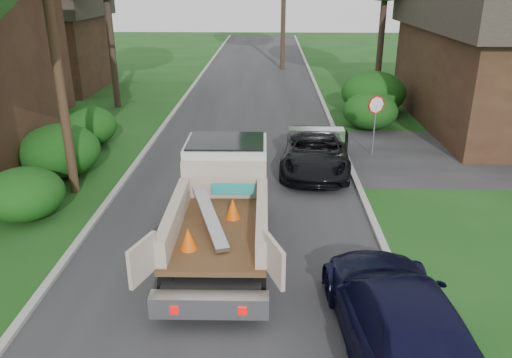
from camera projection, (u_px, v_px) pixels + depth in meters
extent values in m
plane|color=#184413|center=(225.00, 275.00, 12.04)|extent=(120.00, 120.00, 0.00)
cube|color=#28282B|center=(245.00, 147.00, 21.32)|extent=(8.00, 90.00, 0.02)
cube|color=#9E9E99|center=(150.00, 145.00, 21.41)|extent=(0.20, 90.00, 0.12)
cube|color=#9E9E99|center=(341.00, 146.00, 21.19)|extent=(0.20, 90.00, 0.12)
cylinder|color=slate|center=(374.00, 132.00, 19.89)|extent=(0.06, 0.06, 2.00)
cylinder|color=#B20A0A|center=(376.00, 105.00, 19.48)|extent=(0.71, 0.32, 0.76)
cylinder|color=#382619|center=(53.00, 38.00, 14.97)|extent=(0.30, 0.30, 10.00)
cube|color=#372016|center=(44.00, 53.00, 31.98)|extent=(7.00, 7.00, 4.50)
cube|color=#332B26|center=(36.00, 5.00, 30.88)|extent=(7.56, 7.56, 1.40)
ellipsoid|color=#13440F|center=(24.00, 194.00, 14.70)|extent=(2.34, 2.34, 1.53)
ellipsoid|color=#13440F|center=(60.00, 151.00, 17.90)|extent=(2.86, 2.86, 1.87)
ellipsoid|color=#13440F|center=(85.00, 126.00, 21.18)|extent=(2.60, 2.60, 1.70)
ellipsoid|color=#13440F|center=(370.00, 111.00, 23.64)|extent=(2.60, 2.60, 1.70)
ellipsoid|color=#13440F|center=(373.00, 93.00, 26.31)|extent=(3.38, 3.38, 2.21)
cylinder|color=#2D2119|center=(109.00, 23.00, 26.34)|extent=(0.36, 0.36, 9.00)
cylinder|color=#2D2119|center=(382.00, 24.00, 28.83)|extent=(0.36, 0.36, 8.50)
cylinder|color=black|center=(193.00, 207.00, 14.56)|extent=(0.32, 0.94, 0.94)
cylinder|color=black|center=(261.00, 208.00, 14.53)|extent=(0.32, 0.94, 0.94)
cylinder|color=black|center=(169.00, 284.00, 10.89)|extent=(0.32, 0.94, 0.94)
cylinder|color=black|center=(259.00, 285.00, 10.85)|extent=(0.32, 0.94, 0.94)
cube|color=black|center=(221.00, 232.00, 12.74)|extent=(2.15, 6.06, 0.25)
cube|color=silver|center=(227.00, 169.00, 14.42)|extent=(2.31, 1.90, 1.61)
cube|color=black|center=(226.00, 150.00, 14.21)|extent=(2.15, 1.74, 0.57)
cube|color=#472D19|center=(218.00, 232.00, 11.91)|extent=(2.33, 3.77, 0.12)
cube|color=beige|center=(224.00, 180.00, 13.44)|extent=(2.29, 0.13, 1.04)
cube|color=beige|center=(174.00, 218.00, 11.79)|extent=(0.30, 3.54, 0.62)
cube|color=beige|center=(262.00, 218.00, 11.76)|extent=(0.30, 3.54, 0.62)
cube|color=silver|center=(209.00, 305.00, 10.01)|extent=(2.40, 0.39, 0.47)
cube|color=#B20505|center=(174.00, 310.00, 9.85)|extent=(0.17, 0.04, 0.17)
cube|color=#B20505|center=(243.00, 311.00, 9.83)|extent=(0.17, 0.04, 0.17)
cube|color=beige|center=(143.00, 260.00, 9.83)|extent=(0.39, 0.91, 0.83)
cube|color=beige|center=(275.00, 261.00, 9.79)|extent=(0.41, 0.91, 0.83)
cube|color=silver|center=(210.00, 216.00, 11.88)|extent=(1.16, 2.65, 0.48)
cone|color=#F2590A|center=(188.00, 239.00, 10.93)|extent=(0.38, 0.38, 0.52)
cone|color=#F2590A|center=(233.00, 209.00, 12.37)|extent=(0.38, 0.38, 0.52)
cube|color=#148C84|center=(233.00, 189.00, 13.25)|extent=(1.15, 0.11, 0.29)
imported|color=black|center=(316.00, 151.00, 18.49)|extent=(2.99, 5.48, 1.46)
imported|color=black|center=(399.00, 316.00, 9.34)|extent=(2.59, 5.51, 1.55)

